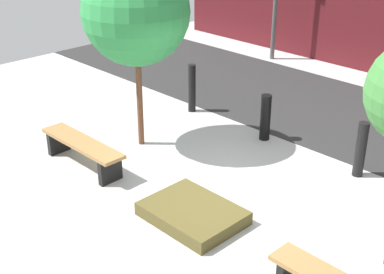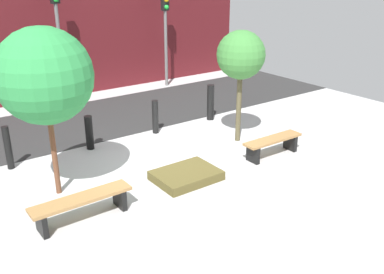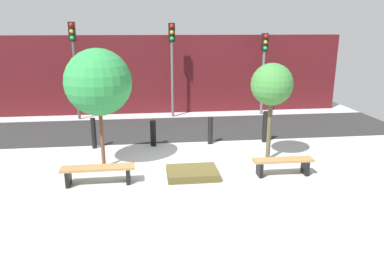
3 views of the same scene
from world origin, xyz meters
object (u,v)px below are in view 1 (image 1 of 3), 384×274
(bench_left, at_px, (82,148))
(tree_behind_left_bench, at_px, (136,12))
(bollard_left, at_px, (265,118))
(planter_bed, at_px, (193,213))
(bollard_far_left, at_px, (192,88))
(bollard_center, at_px, (361,150))

(bench_left, bearing_deg, tree_behind_left_bench, 89.35)
(tree_behind_left_bench, bearing_deg, bench_left, -90.00)
(tree_behind_left_bench, relative_size, bollard_left, 3.81)
(planter_bed, relative_size, bollard_left, 1.55)
(bench_left, distance_m, bollard_left, 3.44)
(planter_bed, xyz_separation_m, bollard_far_left, (-2.98, 2.90, 0.42))
(planter_bed, height_order, bollard_far_left, bollard_far_left)
(tree_behind_left_bench, bearing_deg, bollard_center, 27.44)
(planter_bed, height_order, bollard_left, bollard_left)
(bench_left, xyz_separation_m, bollard_far_left, (-0.49, 3.10, 0.18))
(bollard_center, bearing_deg, bollard_left, 180.00)
(bollard_far_left, height_order, bollard_left, bollard_far_left)
(bench_left, height_order, tree_behind_left_bench, tree_behind_left_bench)
(bollard_left, bearing_deg, planter_bed, -71.09)
(bollard_left, bearing_deg, bollard_center, 0.00)
(tree_behind_left_bench, xyz_separation_m, bollard_far_left, (-0.49, 1.81, -1.96))
(bench_left, bearing_deg, bollard_center, 40.99)
(planter_bed, distance_m, tree_behind_left_bench, 3.61)
(tree_behind_left_bench, distance_m, bollard_center, 4.41)
(bench_left, height_order, bollard_left, bollard_left)
(tree_behind_left_bench, bearing_deg, bollard_far_left, 105.11)
(tree_behind_left_bench, height_order, bollard_center, tree_behind_left_bench)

